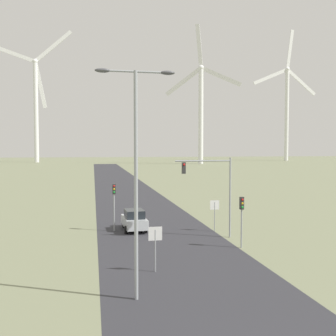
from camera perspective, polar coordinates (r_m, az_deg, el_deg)
The scene contains 11 objects.
road_surface at distance 58.91m, azimuth -5.63°, elevation -4.12°, with size 10.00×240.00×0.01m.
streetlamp at distance 18.44m, azimuth -4.69°, elevation 1.51°, with size 3.73×0.32×10.85m.
stop_sign_near at distance 23.18m, azimuth -1.86°, elevation -10.45°, with size 0.81×0.07×2.66m.
stop_sign_far at distance 34.37m, azimuth 6.78°, elevation -6.02°, with size 0.81×0.07×2.70m.
traffic_light_post_near_left at distance 34.30m, azimuth -7.83°, elevation -4.13°, with size 0.28×0.34×4.13m.
traffic_light_post_near_right at distance 28.90m, azimuth 10.65°, elevation -6.09°, with size 0.28×0.34×3.70m.
traffic_light_mast_overhead at distance 31.43m, azimuth 6.41°, elevation -1.91°, with size 4.58×0.35×6.45m.
car_approaching at distance 34.81m, azimuth -4.91°, elevation -7.52°, with size 2.04×4.20×1.83m.
wind_turbine_left at distance 208.88m, azimuth -18.63°, elevation 9.36°, with size 40.41×2.70×65.99m.
wind_turbine_center at distance 179.48m, azimuth 4.80°, elevation 9.20°, with size 31.58×14.92×62.54m.
wind_turbine_right at distance 233.12m, azimuth 16.87°, elevation 8.80°, with size 38.85×2.74×73.16m.
Camera 1 is at (-5.26, -10.23, 7.22)m, focal length 42.00 mm.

